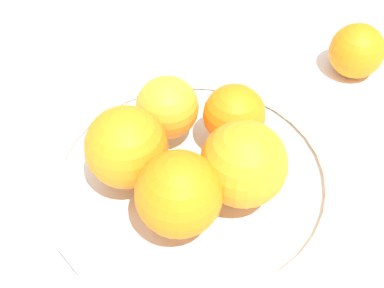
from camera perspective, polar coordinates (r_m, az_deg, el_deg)
ground_plane at (r=0.56m, az=-0.00°, el=-4.75°), size 4.00×4.00×0.00m
fruit_bowl at (r=0.55m, az=-0.00°, el=-3.72°), size 0.30×0.30×0.03m
orange_pile at (r=0.50m, az=-0.34°, el=-0.80°), size 0.18×0.18×0.08m
stray_orange at (r=0.70m, az=17.17°, el=9.48°), size 0.07×0.07×0.07m
napkin_folded at (r=0.72m, az=-11.75°, el=8.89°), size 0.14×0.14×0.01m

